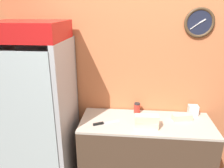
% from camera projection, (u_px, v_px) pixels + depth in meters
% --- Properties ---
extents(wall_back, '(5.20, 0.09, 2.70)m').
position_uv_depth(wall_back, '(147.00, 75.00, 2.58)').
color(wall_back, '#D17547').
rests_on(wall_back, ground_plane).
extents(prep_counter, '(1.46, 0.57, 0.91)m').
position_uv_depth(prep_counter, '(144.00, 156.00, 2.56)').
color(prep_counter, '#4C3828').
rests_on(prep_counter, ground_plane).
extents(beverage_cooler, '(0.74, 0.70, 1.99)m').
position_uv_depth(beverage_cooler, '(39.00, 104.00, 2.45)').
color(beverage_cooler, '#B2B7BC').
rests_on(beverage_cooler, ground_plane).
extents(sandwich_stack_bottom, '(0.25, 0.10, 0.07)m').
position_uv_depth(sandwich_stack_bottom, '(146.00, 125.00, 2.27)').
color(sandwich_stack_bottom, beige).
rests_on(sandwich_stack_bottom, prep_counter).
extents(sandwich_stack_middle, '(0.25, 0.10, 0.07)m').
position_uv_depth(sandwich_stack_middle, '(147.00, 119.00, 2.25)').
color(sandwich_stack_middle, beige).
rests_on(sandwich_stack_middle, sandwich_stack_bottom).
extents(sandwich_flat_left, '(0.23, 0.13, 0.07)m').
position_uv_depth(sandwich_flat_left, '(182.00, 117.00, 2.44)').
color(sandwich_flat_left, beige).
rests_on(sandwich_flat_left, prep_counter).
extents(chefs_knife, '(0.28, 0.16, 0.02)m').
position_uv_depth(chefs_knife, '(103.00, 123.00, 2.36)').
color(chefs_knife, silver).
rests_on(chefs_knife, prep_counter).
extents(condiment_jar, '(0.08, 0.08, 0.12)m').
position_uv_depth(condiment_jar, '(137.00, 108.00, 2.60)').
color(condiment_jar, '#B72D23').
rests_on(condiment_jar, prep_counter).
extents(napkin_dispenser, '(0.11, 0.09, 0.12)m').
position_uv_depth(napkin_dispenser, '(193.00, 110.00, 2.54)').
color(napkin_dispenser, silver).
rests_on(napkin_dispenser, prep_counter).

